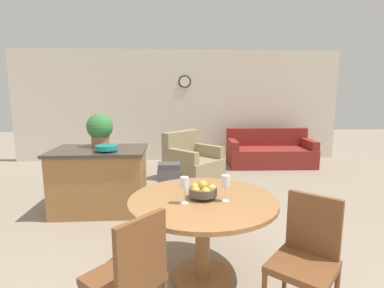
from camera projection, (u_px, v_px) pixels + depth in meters
wall_back at (179, 106)px, 7.40m from camera, size 8.00×0.09×2.70m
dining_table at (203, 217)px, 2.61m from camera, size 1.29×1.29×0.76m
dining_chair_near_left at (130, 273)px, 1.91m from camera, size 0.59×0.59×0.93m
dining_chair_near_right at (307, 254)px, 2.14m from camera, size 0.59×0.59×0.93m
fruit_bowl at (203, 190)px, 2.57m from camera, size 0.24×0.24×0.16m
wine_glass_left at (184, 184)px, 2.44m from camera, size 0.07×0.07×0.23m
wine_glass_right at (226, 182)px, 2.49m from camera, size 0.07×0.07×0.23m
kitchen_island at (100, 180)px, 4.24m from camera, size 1.28×0.88×0.89m
teal_bowl at (106, 148)px, 3.98m from camera, size 0.29×0.29×0.09m
potted_plant at (100, 129)px, 4.31m from camera, size 0.37×0.37×0.48m
trash_bin at (169, 186)px, 4.29m from camera, size 0.32×0.25×0.68m
couch at (270, 153)px, 6.95m from camera, size 1.95×0.98×0.84m
armchair at (192, 163)px, 5.86m from camera, size 1.25×1.25×0.91m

